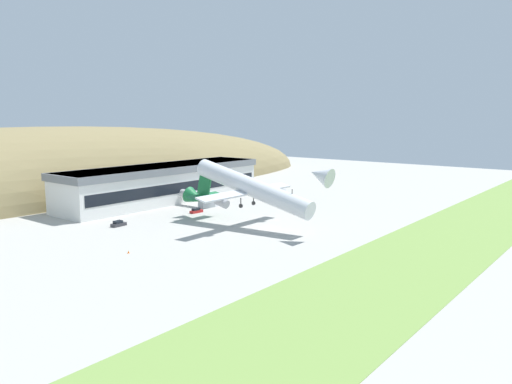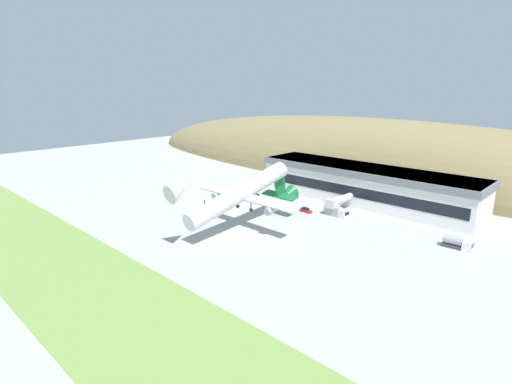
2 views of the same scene
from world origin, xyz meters
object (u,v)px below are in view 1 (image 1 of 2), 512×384
(terminal_building, at_px, (164,181))
(box_truck, at_px, (278,190))
(service_car_1, at_px, (196,211))
(fuel_truck, at_px, (209,203))
(jetway_0, at_px, (197,195))
(traffic_cone_0, at_px, (128,252))
(service_car_0, at_px, (118,224))
(cargo_airplane, at_px, (250,188))

(terminal_building, bearing_deg, box_truck, -29.33)
(service_car_1, xyz_separation_m, fuel_truck, (9.65, 3.53, 0.84))
(box_truck, bearing_deg, terminal_building, 150.67)
(jetway_0, distance_m, box_truck, 39.63)
(fuel_truck, xyz_separation_m, box_truck, (37.52, -1.23, 0.10))
(service_car_1, height_order, traffic_cone_0, service_car_1)
(service_car_1, height_order, box_truck, box_truck)
(service_car_0, bearing_deg, jetway_0, 7.15)
(jetway_0, height_order, traffic_cone_0, jetway_0)
(service_car_1, distance_m, box_truck, 47.23)
(terminal_building, bearing_deg, service_car_0, -149.18)
(cargo_airplane, height_order, service_car_0, cargo_airplane)
(traffic_cone_0, bearing_deg, service_car_1, 26.89)
(terminal_building, relative_size, service_car_1, 18.28)
(box_truck, height_order, traffic_cone_0, box_truck)
(jetway_0, height_order, cargo_airplane, cargo_airplane)
(fuel_truck, relative_size, traffic_cone_0, 14.42)
(box_truck, bearing_deg, service_car_1, -177.21)
(box_truck, xyz_separation_m, traffic_cone_0, (-89.78, -23.91, -1.28))
(terminal_building, distance_m, service_car_1, 26.42)
(service_car_1, relative_size, traffic_cone_0, 7.59)
(service_car_0, height_order, fuel_truck, fuel_truck)
(service_car_1, bearing_deg, box_truck, 2.79)
(terminal_building, bearing_deg, cargo_airplane, -104.39)
(cargo_airplane, distance_m, box_truck, 59.38)
(cargo_airplane, xyz_separation_m, fuel_truck, (14.17, 29.00, -9.21))
(jetway_0, distance_m, service_car_0, 35.55)
(terminal_building, xyz_separation_m, service_car_1, (-8.22, -24.19, -6.75))
(jetway_0, xyz_separation_m, box_truck, (39.21, -5.19, -2.43))
(jetway_0, height_order, box_truck, jetway_0)
(terminal_building, relative_size, jetway_0, 6.07)
(service_car_0, bearing_deg, box_truck, -0.60)
(jetway_0, bearing_deg, terminal_building, 89.08)
(jetway_0, distance_m, cargo_airplane, 35.87)
(box_truck, bearing_deg, fuel_truck, 178.13)
(terminal_building, height_order, service_car_0, terminal_building)
(terminal_building, relative_size, service_car_0, 18.54)
(fuel_truck, distance_m, box_truck, 37.54)
(jetway_0, bearing_deg, service_car_0, -172.85)
(cargo_airplane, distance_m, service_car_0, 37.79)
(service_car_0, relative_size, service_car_1, 0.99)
(terminal_building, xyz_separation_m, service_car_0, (-35.38, -21.11, -6.71))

